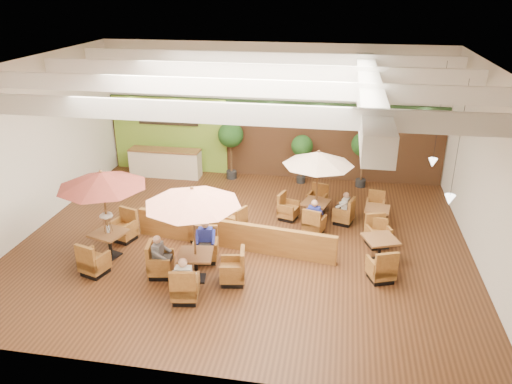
% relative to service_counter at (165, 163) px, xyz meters
% --- Properties ---
extents(room, '(14.04, 14.00, 5.52)m').
position_rel_service_counter_xyz_m(room, '(4.65, -3.88, 3.05)').
color(room, '#381E0F').
rests_on(room, ground).
extents(service_counter, '(3.00, 0.75, 1.18)m').
position_rel_service_counter_xyz_m(service_counter, '(0.00, 0.00, 0.00)').
color(service_counter, beige).
rests_on(service_counter, ground).
extents(booth_divider, '(6.41, 1.09, 0.89)m').
position_rel_service_counter_xyz_m(booth_divider, '(4.16, -5.63, -0.14)').
color(booth_divider, brown).
rests_on(booth_divider, ground).
extents(table_0, '(2.57, 2.87, 2.78)m').
position_rel_service_counter_xyz_m(table_0, '(0.63, -6.75, 1.52)').
color(table_0, brown).
rests_on(table_0, ground).
extents(table_1, '(2.83, 2.83, 2.80)m').
position_rel_service_counter_xyz_m(table_1, '(3.53, -7.55, 1.31)').
color(table_1, brown).
rests_on(table_1, ground).
extents(table_2, '(2.66, 2.66, 2.59)m').
position_rel_service_counter_xyz_m(table_2, '(6.56, -3.31, 1.18)').
color(table_2, brown).
rests_on(table_2, ground).
extents(table_3, '(2.58, 2.58, 1.49)m').
position_rel_service_counter_xyz_m(table_3, '(3.10, -4.54, -0.17)').
color(table_3, brown).
rests_on(table_3, ground).
extents(table_4, '(1.16, 2.84, 1.00)m').
position_rel_service_counter_xyz_m(table_4, '(8.57, -5.71, -0.20)').
color(table_4, brown).
rests_on(table_4, ground).
extents(table_5, '(0.89, 2.42, 0.89)m').
position_rel_service_counter_xyz_m(table_5, '(8.60, -3.40, -0.25)').
color(table_5, brown).
rests_on(table_5, ground).
extents(topiary_0, '(1.04, 1.04, 2.42)m').
position_rel_service_counter_xyz_m(topiary_0, '(2.81, 0.20, 1.22)').
color(topiary_0, black).
rests_on(topiary_0, ground).
extents(topiary_1, '(0.87, 0.87, 2.03)m').
position_rel_service_counter_xyz_m(topiary_1, '(5.74, 0.20, 0.93)').
color(topiary_1, black).
rests_on(topiary_1, ground).
extents(topiary_2, '(0.97, 0.97, 2.26)m').
position_rel_service_counter_xyz_m(topiary_2, '(8.15, 0.20, 1.10)').
color(topiary_2, black).
rests_on(topiary_2, ground).
extents(diner_0, '(0.42, 0.35, 0.83)m').
position_rel_service_counter_xyz_m(diner_0, '(3.53, -8.57, 0.19)').
color(diner_0, white).
rests_on(diner_0, ground).
extents(diner_1, '(0.44, 0.38, 0.84)m').
position_rel_service_counter_xyz_m(diner_1, '(3.53, -6.52, 0.19)').
color(diner_1, '#2530A2').
rests_on(diner_1, ground).
extents(diner_2, '(0.32, 0.39, 0.80)m').
position_rel_service_counter_xyz_m(diner_2, '(2.51, -7.55, 0.18)').
color(diner_2, slate).
rests_on(diner_2, ground).
extents(diner_3, '(0.40, 0.34, 0.77)m').
position_rel_service_counter_xyz_m(diner_3, '(6.56, -4.26, 0.17)').
color(diner_3, '#2530A2').
rests_on(diner_3, ground).
extents(diner_4, '(0.34, 0.38, 0.71)m').
position_rel_service_counter_xyz_m(diner_4, '(7.51, -3.31, 0.14)').
color(diner_4, white).
rests_on(diner_4, ground).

